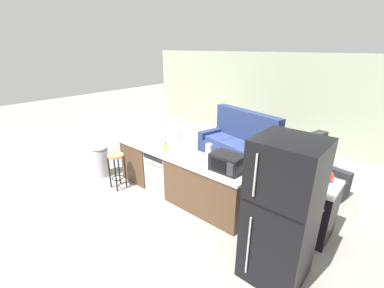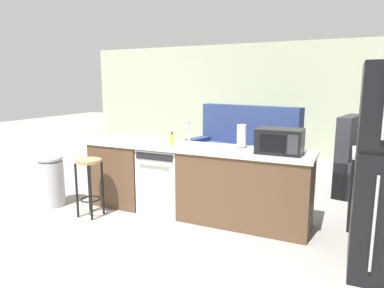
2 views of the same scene
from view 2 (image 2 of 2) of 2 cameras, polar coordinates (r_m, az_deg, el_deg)
ground_plane at (r=4.61m, az=-1.52°, el=-11.25°), size 24.00×24.00×0.00m
wall_back at (r=8.21m, az=13.67°, el=7.17°), size 10.00×0.06×2.60m
kitchen_counter at (r=4.38m, az=1.28°, el=-6.61°), size 2.94×0.66×0.90m
dishwasher at (r=4.59m, az=-4.36°, el=-5.84°), size 0.58×0.61×0.84m
microwave at (r=3.96m, az=14.42°, el=0.49°), size 0.50×0.37×0.28m
sink_faucet at (r=4.45m, az=-0.55°, el=1.74°), size 0.07×0.18×0.30m
paper_towel_roll at (r=4.22m, az=8.25°, el=1.27°), size 0.14×0.14×0.28m
soap_bottle at (r=4.32m, az=-3.35°, el=0.67°), size 0.06×0.06×0.18m
bar_stool at (r=4.52m, az=-16.78°, el=-5.00°), size 0.32×0.32×0.74m
trash_bin at (r=5.12m, az=-22.41°, el=-5.39°), size 0.35×0.35×0.74m
couch at (r=6.42m, az=8.44°, el=-1.56°), size 2.15×1.34×1.27m
armchair at (r=5.74m, az=26.31°, el=-4.35°), size 0.95×0.99×1.20m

